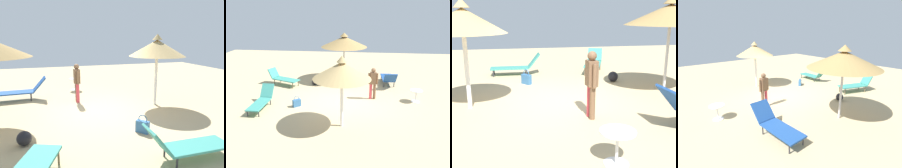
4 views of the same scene
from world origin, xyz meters
TOP-DOWN VIEW (x-y plane):
  - ground at (0.00, 0.00)m, footprint 24.00×24.00m
  - parasol_umbrella_front at (0.03, -2.29)m, footprint 2.08×2.08m
  - parasol_umbrella_near_right at (-0.38, 3.33)m, footprint 2.64×2.64m
  - lounge_chair_center at (2.19, 2.69)m, footprint 0.76×2.08m
  - lounge_chair_far_left at (-3.62, -1.02)m, footprint 0.59×1.91m
  - lounge_chair_near_left at (-3.72, 2.09)m, footprint 1.90×1.23m
  - person_standing_far_right at (1.25, 0.54)m, footprint 0.47×0.24m
  - handbag at (-2.13, -0.75)m, footprint 0.37×0.35m
  - side_table_round at (3.25, 0.38)m, footprint 0.58×0.58m
  - beach_ball at (-1.93, 2.28)m, footprint 0.36×0.36m

SIDE VIEW (x-z plane):
  - ground at x=0.00m, z-range -0.10..0.00m
  - beach_ball at x=-1.93m, z-range 0.00..0.36m
  - handbag at x=-2.13m, z-range -0.07..0.44m
  - lounge_chair_far_left at x=-3.62m, z-range -0.06..0.79m
  - side_table_round at x=3.25m, z-range 0.11..0.68m
  - lounge_chair_near_left at x=-3.72m, z-range -0.03..0.85m
  - lounge_chair_center at x=2.19m, z-range -0.04..0.89m
  - person_standing_far_right at x=1.25m, z-range 0.10..1.64m
  - parasol_umbrella_front at x=0.03m, z-range 0.83..3.51m
  - parasol_umbrella_near_right at x=-0.38m, z-range 0.90..3.72m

